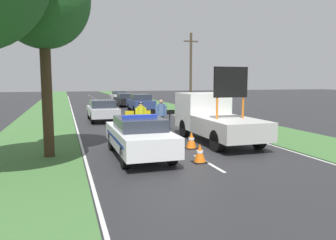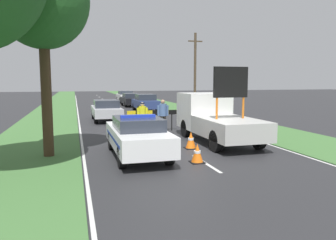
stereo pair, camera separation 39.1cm
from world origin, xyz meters
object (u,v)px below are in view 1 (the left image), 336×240
object	(u,v)px
police_officer	(141,115)
utility_pole	(191,73)
queued_car_van_white	(119,96)
roadside_tree_near_left	(43,0)
traffic_cone_centre_front	(191,140)
police_car	(139,136)
pedestrian_civilian	(161,113)
road_barrier	(150,114)
queued_car_hatch_blue	(141,103)
work_truck	(213,117)
queued_car_sedan_black	(125,100)
traffic_cone_near_police	(200,153)
queued_car_sedan_silver	(103,110)

from	to	relation	value
police_officer	utility_pole	xyz separation A→B (m)	(6.08, 8.23, 2.44)
queued_car_van_white	roadside_tree_near_left	world-z (taller)	roadside_tree_near_left
traffic_cone_centre_front	roadside_tree_near_left	xyz separation A→B (m)	(-5.61, 0.09, 5.27)
police_car	pedestrian_civilian	bearing A→B (deg)	67.53
road_barrier	traffic_cone_centre_front	bearing A→B (deg)	-85.53
queued_car_van_white	queued_car_hatch_blue	bearing A→B (deg)	89.98
work_truck	queued_car_sedan_black	distance (m)	22.15
traffic_cone_centre_front	queued_car_sedan_black	bearing A→B (deg)	86.52
queued_car_sedan_black	police_car	bearing A→B (deg)	81.03
pedestrian_civilian	roadside_tree_near_left	world-z (taller)	roadside_tree_near_left
pedestrian_civilian	road_barrier	bearing A→B (deg)	123.02
traffic_cone_near_police	road_barrier	bearing A→B (deg)	88.91
police_car	traffic_cone_near_police	world-z (taller)	police_car
road_barrier	utility_pole	bearing A→B (deg)	53.77
queued_car_sedan_black	utility_pole	world-z (taller)	utility_pole
pedestrian_civilian	traffic_cone_centre_front	world-z (taller)	pedestrian_civilian
traffic_cone_near_police	utility_pole	bearing A→B (deg)	69.68
traffic_cone_near_police	queued_car_sedan_silver	size ratio (longest dim) A/B	0.14
traffic_cone_near_police	queued_car_van_white	world-z (taller)	queued_car_van_white
queued_car_sedan_silver	queued_car_van_white	world-z (taller)	queued_car_van_white
road_barrier	queued_car_van_white	size ratio (longest dim) A/B	0.64
police_car	traffic_cone_near_police	distance (m)	2.39
police_officer	utility_pole	size ratio (longest dim) A/B	0.25
work_truck	traffic_cone_near_police	distance (m)	4.49
queued_car_sedan_silver	queued_car_hatch_blue	world-z (taller)	queued_car_hatch_blue
police_car	queued_car_van_white	xyz separation A→B (m)	(4.17, 30.71, 0.03)
police_car	work_truck	bearing A→B (deg)	30.97
queued_car_sedan_black	pedestrian_civilian	bearing A→B (deg)	85.79
police_officer	roadside_tree_near_left	size ratio (longest dim) A/B	0.23
police_car	roadside_tree_near_left	size ratio (longest dim) A/B	0.66
police_car	police_officer	xyz separation A→B (m)	(1.26, 5.20, 0.21)
traffic_cone_near_police	queued_car_sedan_silver	distance (m)	13.22
road_barrier	queued_car_sedan_silver	world-z (taller)	queued_car_sedan_silver
traffic_cone_centre_front	police_officer	bearing A→B (deg)	104.83
traffic_cone_centre_front	utility_pole	world-z (taller)	utility_pole
police_car	pedestrian_civilian	world-z (taller)	pedestrian_civilian
traffic_cone_near_police	traffic_cone_centre_front	xyz separation A→B (m)	(0.61, 2.32, 0.02)
road_barrier	queued_car_sedan_black	world-z (taller)	queued_car_sedan_black
queued_car_hatch_blue	utility_pole	world-z (taller)	utility_pole
queued_car_van_white	utility_pole	world-z (taller)	utility_pole
police_car	utility_pole	xyz separation A→B (m)	(7.34, 13.44, 2.66)
work_truck	pedestrian_civilian	bearing A→B (deg)	-65.16
road_barrier	police_officer	distance (m)	0.93
traffic_cone_centre_front	queued_car_sedan_silver	size ratio (longest dim) A/B	0.15
work_truck	police_officer	world-z (taller)	work_truck
traffic_cone_centre_front	roadside_tree_near_left	world-z (taller)	roadside_tree_near_left
police_officer	pedestrian_civilian	size ratio (longest dim) A/B	0.94
traffic_cone_centre_front	queued_car_van_white	bearing A→B (deg)	86.64
work_truck	queued_car_van_white	size ratio (longest dim) A/B	1.33
work_truck	road_barrier	bearing A→B (deg)	-61.26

